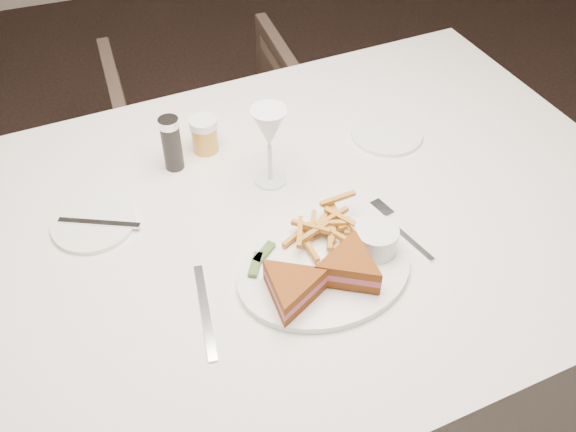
# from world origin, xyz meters

# --- Properties ---
(ground) EXTENTS (5.00, 5.00, 0.00)m
(ground) POSITION_xyz_m (0.00, 0.00, 0.00)
(ground) COLOR black
(ground) RESTS_ON ground
(table) EXTENTS (1.57, 1.11, 0.75)m
(table) POSITION_xyz_m (0.12, -0.26, 0.38)
(table) COLOR silver
(table) RESTS_ON ground
(chair_far) EXTENTS (0.62, 0.58, 0.62)m
(chair_far) POSITION_xyz_m (0.18, 0.67, 0.31)
(chair_far) COLOR #47362B
(chair_far) RESTS_ON ground
(table_setting) EXTENTS (0.82, 0.59, 0.18)m
(table_setting) POSITION_xyz_m (0.14, -0.32, 0.79)
(table_setting) COLOR white
(table_setting) RESTS_ON table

